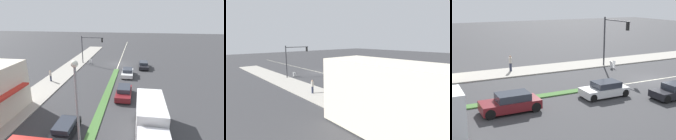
{
  "view_description": "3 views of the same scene",
  "coord_description": "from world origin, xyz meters",
  "views": [
    {
      "loc": [
        -3.59,
        34.99,
        10.06
      ],
      "look_at": [
        0.02,
        9.98,
        1.85
      ],
      "focal_mm": 28.0,
      "sensor_mm": 36.0,
      "label": 1
    },
    {
      "loc": [
        20.96,
        29.36,
        6.78
      ],
      "look_at": [
        1.48,
        7.53,
        1.65
      ],
      "focal_mm": 28.0,
      "sensor_mm": 36.0,
      "label": 2
    },
    {
      "loc": [
        -22.48,
        20.9,
        7.89
      ],
      "look_at": [
        -0.63,
        10.03,
        2.18
      ],
      "focal_mm": 50.0,
      "sensor_mm": 36.0,
      "label": 3
    }
  ],
  "objects": [
    {
      "name": "ground_plane",
      "position": [
        0.0,
        18.0,
        0.0
      ],
      "size": [
        160.0,
        160.0,
        0.0
      ],
      "primitive_type": "plane",
      "color": "#38383A"
    },
    {
      "name": "sidewalk_right",
      "position": [
        9.0,
        18.5,
        0.06
      ],
      "size": [
        4.0,
        73.0,
        0.12
      ],
      "primitive_type": "cube",
      "color": "#A8A399",
      "rests_on": "ground"
    },
    {
      "name": "lane_marking_center",
      "position": [
        0.0,
        0.0,
        0.0
      ],
      "size": [
        0.16,
        60.0,
        0.01
      ],
      "primitive_type": "cube",
      "color": "beige",
      "rests_on": "ground"
    },
    {
      "name": "traffic_signal_main",
      "position": [
        6.12,
        0.74,
        3.9
      ],
      "size": [
        4.59,
        0.34,
        5.6
      ],
      "color": "#333338",
      "rests_on": "sidewalk_right"
    },
    {
      "name": "street_lamp",
      "position": [
        0.0,
        25.59,
        4.78
      ],
      "size": [
        0.44,
        0.44,
        7.37
      ],
      "color": "gray",
      "rests_on": "median_strip"
    },
    {
      "name": "pedestrian",
      "position": [
        9.31,
        11.5,
        1.02
      ],
      "size": [
        0.34,
        0.34,
        1.71
      ],
      "color": "#282D42",
      "rests_on": "sidewalk_right"
    },
    {
      "name": "warning_aframe_sign",
      "position": [
        6.0,
        0.58,
        0.43
      ],
      "size": [
        0.45,
        0.53,
        0.84
      ],
      "color": "silver",
      "rests_on": "ground"
    },
    {
      "name": "delivery_truck",
      "position": [
        -5.0,
        22.04,
        1.47
      ],
      "size": [
        2.44,
        7.5,
        2.87
      ],
      "color": "silver",
      "rests_on": "ground"
    },
    {
      "name": "sedan_maroon",
      "position": [
        -2.2,
        14.99,
        0.66
      ],
      "size": [
        1.89,
        4.16,
        1.36
      ],
      "color": "maroon",
      "rests_on": "ground"
    },
    {
      "name": "sedan_dark",
      "position": [
        -5.0,
        2.08,
        0.58
      ],
      "size": [
        1.76,
        4.25,
        1.2
      ],
      "color": "black",
      "rests_on": "ground"
    },
    {
      "name": "van_white",
      "position": [
        -2.2,
        7.13,
        0.6
      ],
      "size": [
        1.86,
        3.83,
        1.24
      ],
      "color": "silver",
      "rests_on": "ground"
    },
    {
      "name": "suv_black",
      "position": [
        2.2,
        23.2,
        0.62
      ],
      "size": [
        1.73,
        4.05,
        1.27
      ],
      "color": "black",
      "rests_on": "ground"
    }
  ]
}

